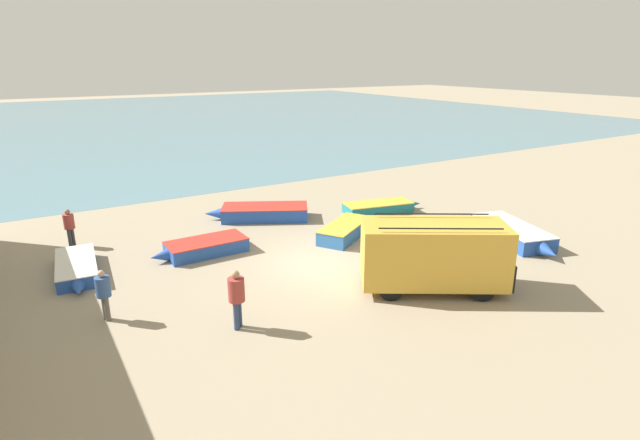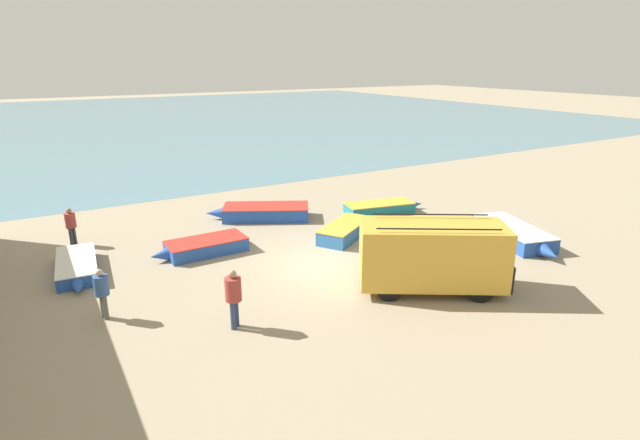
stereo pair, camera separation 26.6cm
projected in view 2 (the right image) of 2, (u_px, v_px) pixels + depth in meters
The scene contains 12 objects.
ground_plane at pixel (318, 263), 18.85m from camera, with size 200.00×200.00×0.00m, color gray.
sea_water at pixel (103, 122), 61.34m from camera, with size 120.00×80.00×0.01m, color slate.
parked_van at pixel (433, 255), 16.33m from camera, with size 5.03×4.16×2.42m.
fishing_rowboat_0 at pixel (381, 207), 25.06m from camera, with size 4.23×2.03×0.50m.
fishing_rowboat_1 at pixel (515, 234), 21.00m from camera, with size 2.67×4.84×0.65m.
fishing_rowboat_2 at pixel (204, 247), 19.74m from camera, with size 3.74×1.50×0.55m.
fishing_rowboat_3 at pixel (77, 267), 17.88m from camera, with size 1.61×4.11×0.50m.
fishing_rowboat_4 at pixel (263, 212), 24.02m from camera, with size 4.87×3.42×0.64m.
fishing_rowboat_5 at pixel (347, 230), 21.61m from camera, with size 3.69×2.75×0.62m.
fisherman_0 at pixel (102, 289), 14.55m from camera, with size 0.42×0.42×1.59m.
fisherman_1 at pixel (71, 223), 20.40m from camera, with size 0.42×0.42×1.59m.
fisherman_2 at pixel (233, 294), 14.01m from camera, with size 0.47×0.47×1.79m.
Camera 2 is at (-8.86, -15.02, 7.35)m, focal length 28.00 mm.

